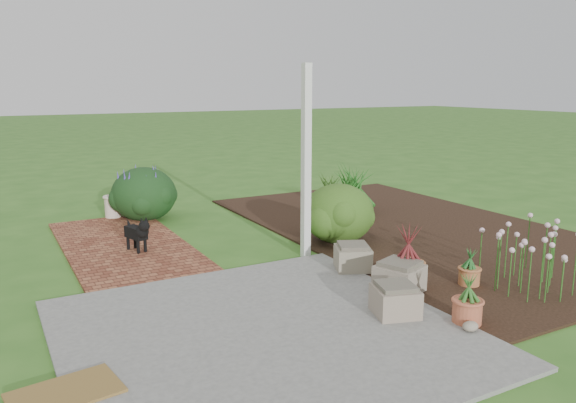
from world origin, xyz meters
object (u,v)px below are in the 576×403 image
stone_trough_near (395,301)px  evergreen_shrub (339,212)px  cream_ceramic_urn (113,207)px  black_dog (138,232)px

stone_trough_near → evergreen_shrub: (1.00, 2.49, 0.28)m
cream_ceramic_urn → evergreen_shrub: evergreen_shrub is taller
black_dog → cream_ceramic_urn: (0.13, 2.21, -0.09)m
stone_trough_near → evergreen_shrub: bearing=68.0°
evergreen_shrub → stone_trough_near: bearing=-112.0°
cream_ceramic_urn → stone_trough_near: bearing=-74.6°
stone_trough_near → cream_ceramic_urn: cream_ceramic_urn is taller
black_dog → evergreen_shrub: bearing=-34.9°
black_dog → cream_ceramic_urn: black_dog is taller
stone_trough_near → black_dog: 3.71m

